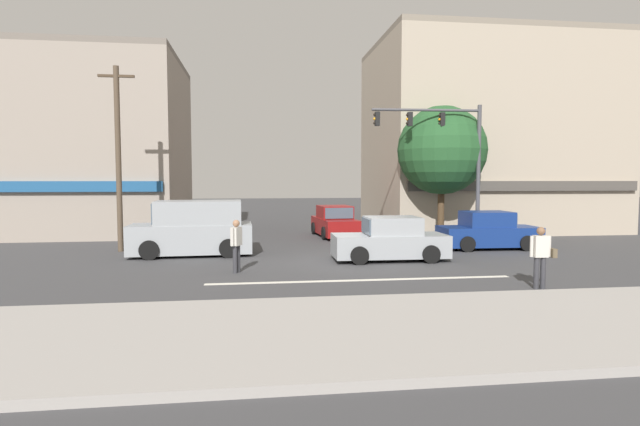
{
  "coord_description": "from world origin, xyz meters",
  "views": [
    {
      "loc": [
        -3.09,
        -17.55,
        2.93
      ],
      "look_at": [
        -0.5,
        2.0,
        1.6
      ],
      "focal_mm": 28.0,
      "sensor_mm": 36.0,
      "label": 1
    }
  ],
  "objects": [
    {
      "name": "utility_pole_near_left",
      "position": [
        -8.5,
        3.51,
        3.87
      ],
      "size": [
        1.4,
        0.22,
        7.44
      ],
      "color": "brown",
      "rests_on": "ground"
    },
    {
      "name": "sedan_parked_curbside",
      "position": [
        1.02,
        7.64,
        0.71
      ],
      "size": [
        2.13,
        4.22,
        1.58
      ],
      "color": "maroon",
      "rests_on": "ground"
    },
    {
      "name": "pedestrian_mid_crossing",
      "position": [
        -3.66,
        -1.81,
        0.95
      ],
      "size": [
        0.37,
        0.51,
        1.67
      ],
      "color": "#333338",
      "rests_on": "ground"
    },
    {
      "name": "building_left_block",
      "position": [
        -12.87,
        11.45,
        4.77
      ],
      "size": [
        11.53,
        9.05,
        9.55
      ],
      "color": "gray",
      "rests_on": "ground"
    },
    {
      "name": "traffic_light_mast",
      "position": [
        5.48,
        3.57,
        4.3
      ],
      "size": [
        4.89,
        0.45,
        6.2
      ],
      "color": "#47474C",
      "rests_on": "ground"
    },
    {
      "name": "lane_marking_stripe",
      "position": [
        0.0,
        -3.5,
        0.0
      ],
      "size": [
        9.0,
        0.24,
        0.01
      ],
      "primitive_type": "cube",
      "color": "silver",
      "rests_on": "ground"
    },
    {
      "name": "sedan_waiting_far",
      "position": [
        1.79,
        -0.07,
        0.71
      ],
      "size": [
        4.13,
        1.94,
        1.58
      ],
      "color": "#999EA3",
      "rests_on": "ground"
    },
    {
      "name": "sedan_crossing_rightbound",
      "position": [
        6.72,
        2.31,
        0.71
      ],
      "size": [
        4.15,
        1.97,
        1.58
      ],
      "color": "navy",
      "rests_on": "ground"
    },
    {
      "name": "building_right_corner",
      "position": [
        10.53,
        10.74,
        5.44
      ],
      "size": [
        12.99,
        9.26,
        10.88
      ],
      "color": "tan",
      "rests_on": "ground"
    },
    {
      "name": "street_tree",
      "position": [
        5.74,
        5.21,
        4.3
      ],
      "size": [
        4.18,
        4.18,
        6.4
      ],
      "color": "#4C3823",
      "rests_on": "ground"
    },
    {
      "name": "ground_plane",
      "position": [
        0.0,
        0.0,
        0.0
      ],
      "size": [
        120.0,
        120.0,
        0.0
      ],
      "primitive_type": "plane",
      "color": "#3D3D3F"
    },
    {
      "name": "van_crossing_leftbound",
      "position": [
        -5.41,
        2.08,
        1.01
      ],
      "size": [
        4.66,
        2.17,
        2.11
      ],
      "color": "#999EA3",
      "rests_on": "ground"
    },
    {
      "name": "sidewalk_curb",
      "position": [
        0.0,
        -8.5,
        0.08
      ],
      "size": [
        40.0,
        5.0,
        0.16
      ],
      "primitive_type": "cube",
      "color": "#9E9993",
      "rests_on": "ground"
    },
    {
      "name": "pedestrian_foreground_with_bag",
      "position": [
        4.5,
        -5.24,
        0.95
      ],
      "size": [
        0.67,
        0.34,
        1.67
      ],
      "color": "#333338",
      "rests_on": "ground"
    }
  ]
}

